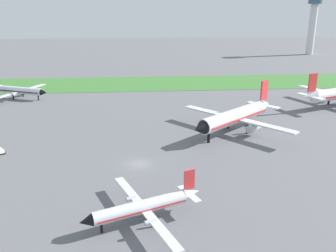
% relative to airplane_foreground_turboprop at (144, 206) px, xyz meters
% --- Properties ---
extents(ground_plane, '(600.00, 600.00, 0.00)m').
position_rel_airplane_foreground_turboprop_xyz_m(ground_plane, '(-0.60, 18.43, -2.19)').
color(ground_plane, slate).
extents(grass_taxiway_strip, '(360.00, 28.00, 0.08)m').
position_rel_airplane_foreground_turboprop_xyz_m(grass_taxiway_strip, '(-0.60, 92.61, -2.15)').
color(grass_taxiway_strip, '#3D7533').
rests_on(grass_taxiway_strip, ground_plane).
extents(airplane_foreground_turboprop, '(16.46, 18.99, 5.99)m').
position_rel_airplane_foreground_turboprop_xyz_m(airplane_foreground_turboprop, '(0.00, 0.00, 0.00)').
color(airplane_foreground_turboprop, silver).
rests_on(airplane_foreground_turboprop, ground_plane).
extents(airplane_taxiing_turboprop, '(19.64, 22.63, 7.23)m').
position_rel_airplane_foreground_turboprop_xyz_m(airplane_taxiing_turboprop, '(-37.83, 72.19, 0.45)').
color(airplane_taxiing_turboprop, silver).
rests_on(airplane_taxiing_turboprop, ground_plane).
extents(airplane_midfield_jet, '(24.37, 23.77, 10.42)m').
position_rel_airplane_foreground_turboprop_xyz_m(airplane_midfield_jet, '(21.68, 34.69, 1.56)').
color(airplane_midfield_jet, silver).
rests_on(airplane_midfield_jet, ground_plane).
extents(control_tower, '(8.00, 8.00, 33.97)m').
position_rel_airplane_foreground_turboprop_xyz_m(control_tower, '(106.55, 175.91, 17.99)').
color(control_tower, silver).
rests_on(control_tower, ground_plane).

